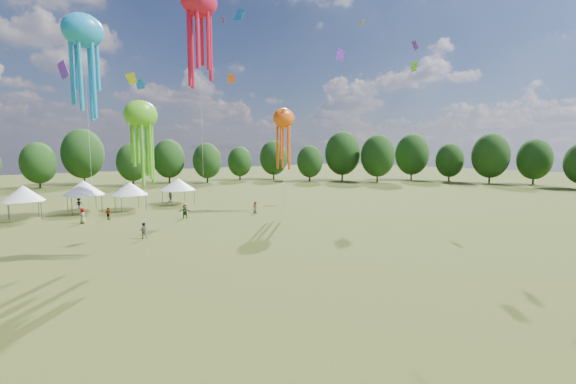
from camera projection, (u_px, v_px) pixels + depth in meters
spectator_near at (144, 231)px, 38.04m from camera, size 0.96×0.88×1.59m
spectators_far at (138, 209)px, 51.32m from camera, size 33.40×19.81×1.84m
festival_tents at (78, 190)px, 52.18m from camera, size 34.22×7.31×4.44m
show_kites at (119, 55)px, 43.54m from camera, size 44.58×25.03×29.85m
treeline at (68, 163)px, 59.23m from camera, size 201.57×95.24×13.43m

